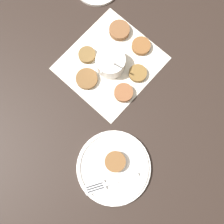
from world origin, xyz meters
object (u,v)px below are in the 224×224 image
sauce_bowl (111,63)px  fritter_on_plate (115,162)px  serving_plate (114,167)px  fork (106,184)px

sauce_bowl → fritter_on_plate: bearing=39.0°
serving_plate → sauce_bowl: bearing=-141.9°
fork → sauce_bowl: bearing=-145.6°
sauce_bowl → fritter_on_plate: size_ratio=1.73×
fritter_on_plate → fork: size_ratio=0.44×
sauce_bowl → fork: sauce_bowl is taller
serving_plate → fork: bearing=10.9°
sauce_bowl → fork: size_ratio=0.76×
serving_plate → fritter_on_plate: bearing=-158.9°
sauce_bowl → fork: bearing=34.4°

